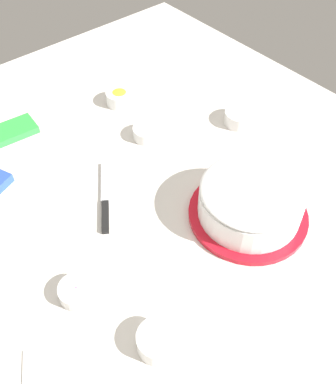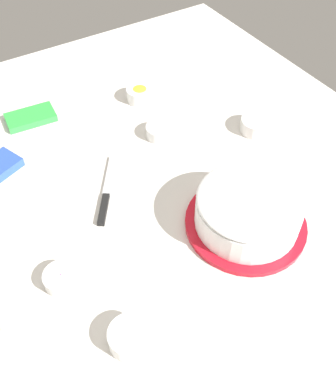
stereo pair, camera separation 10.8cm
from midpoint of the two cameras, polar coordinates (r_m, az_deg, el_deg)
ground_plane at (r=1.13m, az=-2.32°, el=0.19°), size 1.54×1.54×0.00m
frosted_cake at (r=1.04m, az=13.24°, el=-2.63°), size 0.29×0.29×0.11m
spreading_knife at (r=1.12m, az=-5.26°, el=-0.52°), size 0.15×0.21×0.01m
sprinkle_bowl_yellow at (r=1.41m, az=-1.43°, el=12.54°), size 0.08×0.08×0.04m
sprinkle_bowl_orange at (r=1.33m, az=13.82°, el=8.39°), size 0.10×0.10×0.04m
sprinkle_bowl_green at (r=0.89m, az=-1.30°, el=-18.54°), size 0.09×0.09×0.04m
sprinkle_bowl_pink at (r=0.97m, az=-10.49°, el=-11.13°), size 0.08×0.08×0.03m
sprinkle_bowl_rainbow at (r=1.27m, az=1.44°, el=7.83°), size 0.08×0.08×0.03m
candy_box_lower at (r=1.38m, az=-15.23°, el=9.22°), size 0.15×0.10×0.02m
paper_napkin at (r=0.91m, az=-13.68°, el=-21.09°), size 0.20×0.20×0.01m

